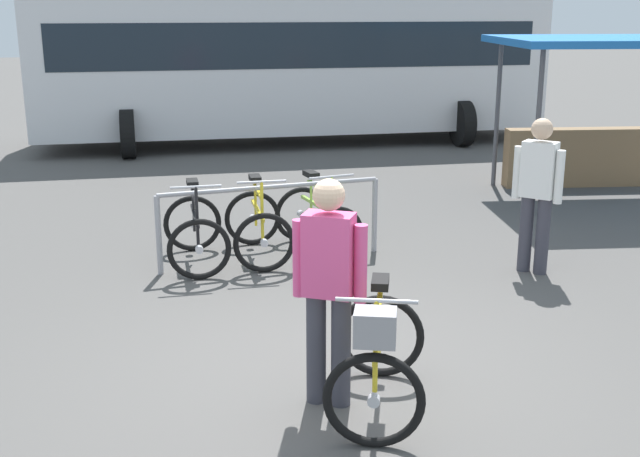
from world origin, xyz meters
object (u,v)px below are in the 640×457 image
(featured_bicycle, at_px, (377,356))
(pedestrian_with_backpack, at_px, (538,185))
(market_stall, at_px, (596,99))
(racked_bike_black, at_px, (196,232))
(racked_bike_yellow, at_px, (258,227))
(person_with_featured_bike, at_px, (329,283))
(bus_distant, at_px, (291,56))
(racked_bike_lime, at_px, (317,221))

(featured_bicycle, distance_m, pedestrian_with_backpack, 3.64)
(market_stall, bearing_deg, racked_bike_black, -160.90)
(racked_bike_yellow, xyz_separation_m, pedestrian_with_backpack, (2.76, -1.15, 0.57))
(racked_bike_black, relative_size, featured_bicycle, 0.90)
(person_with_featured_bike, relative_size, bus_distant, 0.16)
(featured_bicycle, bearing_deg, racked_bike_black, 103.92)
(featured_bicycle, bearing_deg, bus_distant, 81.00)
(racked_bike_black, relative_size, racked_bike_yellow, 0.99)
(racked_bike_black, height_order, racked_bike_yellow, same)
(racked_bike_black, relative_size, bus_distant, 0.11)
(racked_bike_yellow, xyz_separation_m, person_with_featured_bike, (-0.08, -3.43, 0.54))
(person_with_featured_bike, bearing_deg, racked_bike_black, 100.41)
(racked_bike_lime, relative_size, bus_distant, 0.12)
(racked_bike_yellow, bearing_deg, person_with_featured_bike, -91.32)
(bus_distant, distance_m, market_stall, 6.54)
(pedestrian_with_backpack, xyz_separation_m, market_stall, (2.65, 3.20, 0.46))
(racked_bike_black, height_order, bus_distant, bus_distant)
(racked_bike_black, relative_size, market_stall, 0.33)
(pedestrian_with_backpack, relative_size, market_stall, 0.48)
(racked_bike_yellow, bearing_deg, featured_bicycle, -86.91)
(featured_bicycle, bearing_deg, market_stall, 47.70)
(bus_distant, bearing_deg, racked_bike_yellow, -104.64)
(bus_distant, bearing_deg, featured_bicycle, -99.00)
(racked_bike_yellow, relative_size, bus_distant, 0.11)
(racked_bike_black, distance_m, racked_bike_lime, 1.40)
(market_stall, bearing_deg, pedestrian_with_backpack, -129.68)
(featured_bicycle, distance_m, market_stall, 7.81)
(featured_bicycle, relative_size, bus_distant, 0.12)
(racked_bike_black, bearing_deg, pedestrian_with_backpack, -17.33)
(racked_bike_yellow, height_order, pedestrian_with_backpack, pedestrian_with_backpack)
(racked_bike_yellow, relative_size, market_stall, 0.33)
(racked_bike_lime, height_order, market_stall, market_stall)
(racked_bike_lime, height_order, person_with_featured_bike, person_with_featured_bike)
(racked_bike_black, distance_m, person_with_featured_bike, 3.46)
(person_with_featured_bike, bearing_deg, racked_bike_lime, 77.49)
(racked_bike_yellow, height_order, market_stall, market_stall)
(racked_bike_lime, bearing_deg, featured_bicycle, -97.56)
(featured_bicycle, distance_m, bus_distant, 11.51)
(pedestrian_with_backpack, height_order, bus_distant, bus_distant)
(racked_bike_lime, height_order, pedestrian_with_backpack, pedestrian_with_backpack)
(racked_bike_yellow, relative_size, racked_bike_lime, 0.95)
(person_with_featured_bike, distance_m, bus_distant, 11.26)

